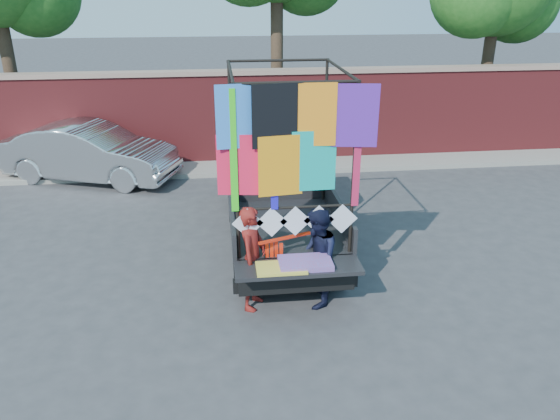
{
  "coord_description": "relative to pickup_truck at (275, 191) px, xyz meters",
  "views": [
    {
      "loc": [
        -0.81,
        -8.11,
        4.87
      ],
      "look_at": [
        0.13,
        -0.06,
        1.44
      ],
      "focal_mm": 35.0,
      "sensor_mm": 36.0,
      "label": 1
    }
  ],
  "objects": [
    {
      "name": "curb",
      "position": [
        -0.3,
        4.09,
        -0.84
      ],
      "size": [
        30.0,
        1.2,
        0.12
      ],
      "primitive_type": "cube",
      "color": "gray",
      "rests_on": "ground"
    },
    {
      "name": "man",
      "position": [
        0.34,
        -2.83,
        -0.08
      ],
      "size": [
        0.76,
        0.9,
        1.65
      ],
      "primitive_type": "imported",
      "rotation": [
        0.0,
        0.0,
        -1.74
      ],
      "color": "black",
      "rests_on": "ground"
    },
    {
      "name": "pickup_truck",
      "position": [
        0.0,
        0.0,
        0.0
      ],
      "size": [
        2.27,
        5.69,
        3.58
      ],
      "color": "black",
      "rests_on": "ground"
    },
    {
      "name": "ground",
      "position": [
        -0.3,
        -2.21,
        -0.9
      ],
      "size": [
        90.0,
        90.0,
        0.0
      ],
      "primitive_type": "plane",
      "color": "#38383A",
      "rests_on": "ground"
    },
    {
      "name": "sedan",
      "position": [
        -4.44,
        3.74,
        -0.16
      ],
      "size": [
        4.76,
        2.98,
        1.48
      ],
      "primitive_type": "imported",
      "rotation": [
        0.0,
        0.0,
        1.23
      ],
      "color": "#B6B9BD",
      "rests_on": "ground"
    },
    {
      "name": "streamer_bundle",
      "position": [
        -0.26,
        -2.82,
        0.11
      ],
      "size": [
        0.85,
        0.34,
        0.61
      ],
      "color": "red",
      "rests_on": "ground"
    },
    {
      "name": "brick_wall",
      "position": [
        -0.3,
        4.79,
        0.42
      ],
      "size": [
        30.0,
        0.45,
        2.61
      ],
      "color": "maroon",
      "rests_on": "ground"
    },
    {
      "name": "woman",
      "position": [
        -0.67,
        -2.78,
        -0.04
      ],
      "size": [
        0.61,
        0.73,
        1.72
      ],
      "primitive_type": "imported",
      "rotation": [
        0.0,
        0.0,
        1.2
      ],
      "color": "maroon",
      "rests_on": "ground"
    }
  ]
}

